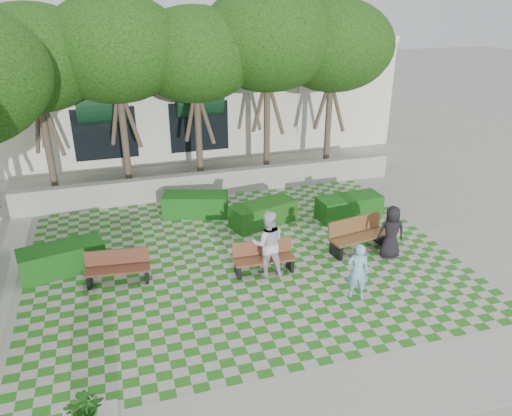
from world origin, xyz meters
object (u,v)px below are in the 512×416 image
object	(u,v)px
bench_mid	(264,258)
bench_west	(118,268)
bench_east	(358,235)
person_white	(268,243)
hedge_midleft	(196,205)
person_blue	(358,271)
hedge_east	(349,207)
hedge_west	(62,259)
hedge_midright	(263,214)
person_dark	(391,232)

from	to	relation	value
bench_mid	bench_west	world-z (taller)	bench_mid
bench_west	bench_mid	bearing A→B (deg)	-2.60
bench_east	person_white	size ratio (longest dim) A/B	1.05
hedge_midleft	person_blue	distance (m)	6.83
bench_east	bench_west	size ratio (longest dim) A/B	1.14
hedge_east	hedge_west	bearing A→B (deg)	-174.33
hedge_midright	person_white	world-z (taller)	person_white
hedge_midright	hedge_midleft	size ratio (longest dim) A/B	1.00
bench_east	hedge_midleft	world-z (taller)	bench_east
hedge_midleft	person_white	world-z (taller)	person_white
hedge_midleft	person_white	distance (m)	4.58
person_blue	person_white	world-z (taller)	person_white
bench_east	bench_mid	size ratio (longest dim) A/B	1.16
bench_west	hedge_midright	bearing A→B (deg)	31.53
hedge_east	person_blue	distance (m)	4.84
bench_west	person_blue	xyz separation A→B (m)	(5.79, -2.48, 0.33)
bench_east	hedge_east	distance (m)	2.31
hedge_midright	person_white	distance (m)	3.16
person_dark	bench_east	bearing A→B (deg)	-31.67
bench_west	hedge_midright	size ratio (longest dim) A/B	0.79
person_dark	person_white	world-z (taller)	person_white
bench_mid	person_white	world-z (taller)	person_white
hedge_midright	person_white	xyz separation A→B (m)	(-0.82, -3.00, 0.56)
person_dark	person_blue	bearing A→B (deg)	51.42
bench_mid	hedge_west	xyz separation A→B (m)	(-5.35, 1.62, -0.04)
hedge_east	hedge_west	distance (m)	9.26
hedge_midright	bench_mid	bearing A→B (deg)	-107.31
hedge_east	hedge_midright	size ratio (longest dim) A/B	1.01
hedge_east	hedge_midright	xyz separation A→B (m)	(-2.98, 0.32, -0.00)
bench_mid	hedge_west	world-z (taller)	bench_mid
bench_east	person_blue	xyz separation A→B (m)	(-1.20, -2.23, 0.28)
bench_mid	bench_east	bearing A→B (deg)	9.56
hedge_midright	hedge_midleft	xyz separation A→B (m)	(-2.01, 1.39, 0.00)
bench_west	hedge_west	bearing A→B (deg)	151.65
hedge_midright	hedge_midleft	distance (m)	2.45
bench_west	hedge_midleft	size ratio (longest dim) A/B	0.79
bench_mid	bench_west	size ratio (longest dim) A/B	0.99
hedge_east	hedge_midright	bearing A→B (deg)	173.79
hedge_midright	person_white	size ratio (longest dim) A/B	1.16
hedge_midleft	person_dark	bearing A→B (deg)	-42.74
bench_mid	hedge_midleft	world-z (taller)	bench_mid
bench_east	bench_mid	world-z (taller)	bench_east
hedge_west	hedge_midright	bearing A→B (deg)	11.24
bench_east	bench_mid	bearing A→B (deg)	176.41
hedge_east	person_blue	size ratio (longest dim) A/B	1.46
bench_mid	person_blue	size ratio (longest dim) A/B	1.13
hedge_midright	person_dark	distance (m)	4.28
bench_east	person_white	bearing A→B (deg)	179.07
person_blue	person_dark	bearing A→B (deg)	-116.09
bench_east	person_blue	world-z (taller)	person_blue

